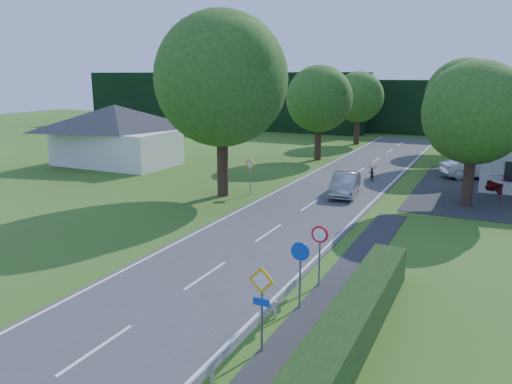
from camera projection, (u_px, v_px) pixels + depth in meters
The scene contains 22 objects.
road at pixel (284, 223), 26.58m from camera, with size 7.00×80.00×0.04m, color #3D3E40.
line_edge_left at pixel (231, 215), 27.95m from camera, with size 0.12×80.00×0.01m, color white.
line_edge_right at pixel (344, 230), 25.20m from camera, with size 0.12×80.00×0.01m, color white.
line_centre at pixel (284, 222), 26.57m from camera, with size 0.12×80.00×0.01m, color white, non-canonical shape.
tree_main at pixel (222, 105), 31.29m from camera, with size 9.40×9.40×11.64m, color #1B4E17, non-canonical shape.
tree_left_far at pixel (319, 113), 45.24m from camera, with size 7.00×7.00×8.58m, color #1B4E17, non-canonical shape.
tree_right_far at pixel (463, 113), 41.86m from camera, with size 7.40×7.40×9.09m, color #1B4E17, non-canonical shape.
tree_left_back at pixel (358, 108), 55.60m from camera, with size 6.60×6.60×8.07m, color #1B4E17, non-canonical shape.
tree_right_back at pixel (457, 115), 49.47m from camera, with size 6.20×6.20×7.56m, color #1B4E17, non-canonical shape.
tree_right_mid at pixel (473, 135), 29.01m from camera, with size 7.00×7.00×8.58m, color #1B4E17, non-canonical shape.
treeline_left at pixel (220, 100), 74.32m from camera, with size 44.00×6.00×8.00m, color black.
treeline_right at pixel (484, 109), 62.71m from camera, with size 30.00×5.00×7.00m, color black.
bungalow_left at pixel (116, 134), 43.19m from camera, with size 11.00×6.50×5.20m.
streetlight at pixel (467, 128), 30.91m from camera, with size 2.03×0.18×8.00m.
sign_priority_right at pixel (262, 294), 13.82m from camera, with size 0.78×0.09×2.59m.
sign_roundabout at pixel (300, 262), 16.48m from camera, with size 0.64×0.08×2.37m.
sign_speed_limit at pixel (320, 242), 18.20m from camera, with size 0.64×0.11×2.37m.
sign_priority_left at pixel (250, 169), 32.46m from camera, with size 0.78×0.09×2.44m.
moving_car at pixel (345, 184), 32.37m from camera, with size 1.54×4.43×1.46m, color #9F9FA3.
motorcycle at pixel (372, 172), 37.36m from camera, with size 0.74×2.11×1.11m, color black.
parked_car_silver_a at pixel (474, 168), 37.72m from camera, with size 1.66×4.75×1.56m, color silver.
parasol at pixel (502, 189), 30.31m from camera, with size 1.98×2.02×1.82m, color #A50D27.
Camera 1 is at (9.72, -3.61, 7.72)m, focal length 35.00 mm.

